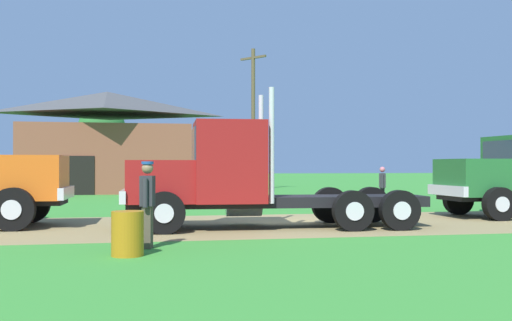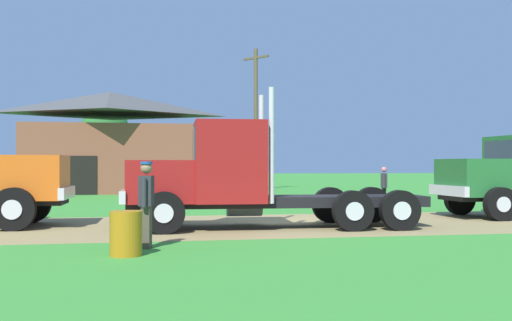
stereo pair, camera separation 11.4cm
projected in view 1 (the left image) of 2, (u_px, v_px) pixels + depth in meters
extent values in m
plane|color=#388B31|center=(283.00, 224.00, 17.34)|extent=(200.00, 200.00, 0.00)
cube|color=#927F4F|center=(283.00, 224.00, 17.34)|extent=(120.00, 6.65, 0.01)
cube|color=black|center=(278.00, 201.00, 16.40)|extent=(8.04, 1.89, 0.28)
cube|color=maroon|center=(161.00, 181.00, 15.96)|extent=(1.83, 2.06, 1.10)
cube|color=silver|center=(125.00, 196.00, 15.83)|extent=(0.26, 2.17, 0.32)
cube|color=maroon|center=(228.00, 162.00, 16.21)|extent=(1.91, 2.35, 2.13)
cube|color=#2D3D4C|center=(194.00, 146.00, 16.09)|extent=(0.13, 1.89, 0.94)
cylinder|color=silver|center=(272.00, 145.00, 15.47)|extent=(0.14, 0.14, 2.96)
cylinder|color=silver|center=(261.00, 147.00, 17.25)|extent=(0.14, 0.14, 2.96)
cylinder|color=silver|center=(244.00, 207.00, 17.26)|extent=(1.02, 0.57, 0.52)
cylinder|color=black|center=(164.00, 213.00, 14.85)|extent=(1.06, 0.35, 1.04)
cylinder|color=silver|center=(164.00, 213.00, 14.69)|extent=(0.47, 0.06, 0.47)
cylinder|color=black|center=(165.00, 207.00, 17.08)|extent=(1.06, 0.35, 1.04)
cylinder|color=silver|center=(165.00, 206.00, 17.24)|extent=(0.47, 0.06, 0.47)
cylinder|color=black|center=(400.00, 210.00, 15.70)|extent=(1.06, 0.35, 1.04)
cylinder|color=silver|center=(402.00, 211.00, 15.54)|extent=(0.47, 0.06, 0.47)
cylinder|color=black|center=(371.00, 205.00, 17.94)|extent=(1.06, 0.35, 1.04)
cylinder|color=silver|center=(369.00, 204.00, 18.09)|extent=(0.47, 0.06, 0.47)
cylinder|color=black|center=(353.00, 211.00, 15.52)|extent=(1.06, 0.35, 1.04)
cylinder|color=silver|center=(355.00, 211.00, 15.37)|extent=(0.47, 0.06, 0.47)
cylinder|color=black|center=(330.00, 205.00, 17.76)|extent=(1.06, 0.35, 1.04)
cylinder|color=silver|center=(328.00, 205.00, 17.92)|extent=(0.47, 0.06, 0.47)
cube|color=#23662D|center=(475.00, 177.00, 19.53)|extent=(1.87, 2.09, 1.18)
cube|color=silver|center=(447.00, 190.00, 19.33)|extent=(0.18, 2.28, 0.32)
cube|color=#2D3D4C|center=(500.00, 154.00, 19.71)|extent=(0.06, 1.98, 0.85)
cylinder|color=black|center=(499.00, 204.00, 18.38)|extent=(1.02, 0.31, 1.02)
cylinder|color=silver|center=(502.00, 204.00, 18.22)|extent=(0.46, 0.04, 0.46)
cylinder|color=black|center=(458.00, 200.00, 20.70)|extent=(1.02, 0.31, 1.02)
cylinder|color=silver|center=(456.00, 199.00, 20.86)|extent=(0.46, 0.04, 0.46)
cube|color=orange|center=(26.00, 177.00, 16.63)|extent=(2.08, 1.98, 1.21)
cube|color=silver|center=(66.00, 193.00, 16.80)|extent=(0.22, 2.12, 0.32)
cylinder|color=black|center=(30.00, 204.00, 17.70)|extent=(1.12, 0.33, 1.12)
cylinder|color=silver|center=(31.00, 204.00, 17.85)|extent=(0.50, 0.05, 0.50)
cylinder|color=black|center=(13.00, 209.00, 15.53)|extent=(1.12, 0.33, 1.12)
cylinder|color=silver|center=(11.00, 210.00, 15.37)|extent=(0.50, 0.05, 0.50)
cube|color=#2D2D33|center=(147.00, 191.00, 12.37)|extent=(0.33, 0.46, 0.61)
sphere|color=#926D4D|center=(148.00, 168.00, 12.37)|extent=(0.23, 0.23, 0.23)
cylinder|color=#1E478C|center=(148.00, 163.00, 12.37)|extent=(0.25, 0.25, 0.06)
cube|color=brown|center=(148.00, 227.00, 12.45)|extent=(0.21, 0.19, 0.86)
cube|color=brown|center=(147.00, 227.00, 12.27)|extent=(0.21, 0.19, 0.86)
cylinder|color=#2D2D33|center=(150.00, 192.00, 12.63)|extent=(0.10, 0.10, 0.58)
cylinder|color=#2D2D33|center=(145.00, 193.00, 12.11)|extent=(0.10, 0.10, 0.58)
cube|color=#2D2D33|center=(382.00, 180.00, 23.94)|extent=(0.40, 0.48, 0.56)
sphere|color=#CB6A76|center=(382.00, 169.00, 23.95)|extent=(0.22, 0.22, 0.22)
cube|color=black|center=(382.00, 198.00, 24.03)|extent=(0.23, 0.22, 0.80)
cube|color=black|center=(382.00, 198.00, 23.85)|extent=(0.23, 0.22, 0.80)
cylinder|color=#2D2D33|center=(382.00, 181.00, 24.19)|extent=(0.10, 0.10, 0.54)
cylinder|color=#2D2D33|center=(382.00, 181.00, 23.69)|extent=(0.10, 0.10, 0.54)
cylinder|color=#B27214|center=(128.00, 234.00, 11.30)|extent=(0.60, 0.60, 0.83)
cube|color=brown|center=(107.00, 159.00, 37.46)|extent=(9.89, 6.41, 4.08)
pyramid|color=#494949|center=(107.00, 103.00, 37.49)|extent=(10.38, 6.73, 1.41)
cube|color=black|center=(78.00, 175.00, 34.05)|extent=(1.80, 0.08, 2.20)
cylinder|color=brown|center=(253.00, 119.00, 40.54)|extent=(0.26, 0.26, 9.44)
cube|color=brown|center=(253.00, 58.00, 40.57)|extent=(1.45, 1.83, 0.14)
cylinder|color=#513823|center=(102.00, 167.00, 47.36)|extent=(0.44, 0.44, 3.02)
ellipsoid|color=#2C6D2D|center=(102.00, 129.00, 47.38)|extent=(3.64, 3.64, 4.00)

